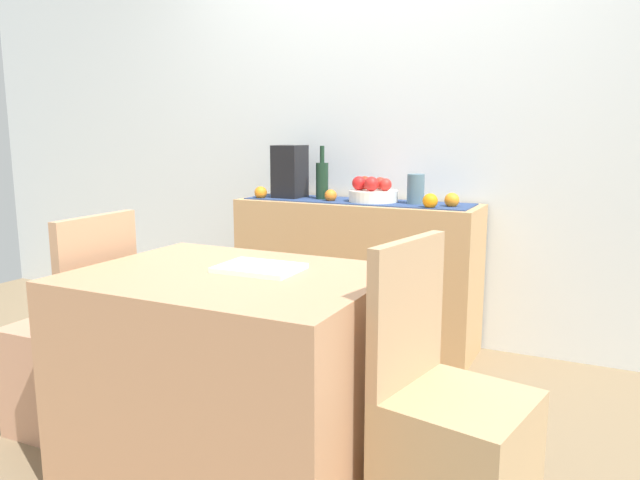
{
  "coord_description": "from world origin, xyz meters",
  "views": [
    {
      "loc": [
        1.25,
        -2.21,
        1.21
      ],
      "look_at": [
        -0.0,
        0.35,
        0.71
      ],
      "focal_mm": 33.89,
      "sensor_mm": 36.0,
      "label": 1
    }
  ],
  "objects_px": {
    "chair_near_window": "(74,366)",
    "open_book": "(259,268)",
    "fruit_bowl": "(373,196)",
    "coffee_maker": "(290,172)",
    "wine_bottle": "(322,180)",
    "sideboard_console": "(356,274)",
    "dining_table": "(232,375)",
    "chair_by_corner": "(452,453)",
    "ceramic_vase": "(416,190)"
  },
  "relations": [
    {
      "from": "chair_near_window",
      "to": "open_book",
      "type": "bearing_deg",
      "value": 4.94
    },
    {
      "from": "fruit_bowl",
      "to": "chair_near_window",
      "type": "distance_m",
      "value": 1.74
    },
    {
      "from": "coffee_maker",
      "to": "wine_bottle",
      "type": "bearing_deg",
      "value": 0.0
    },
    {
      "from": "sideboard_console",
      "to": "fruit_bowl",
      "type": "height_order",
      "value": "fruit_bowl"
    },
    {
      "from": "dining_table",
      "to": "chair_by_corner",
      "type": "relative_size",
      "value": 1.15
    },
    {
      "from": "dining_table",
      "to": "chair_near_window",
      "type": "relative_size",
      "value": 1.15
    },
    {
      "from": "sideboard_console",
      "to": "ceramic_vase",
      "type": "bearing_deg",
      "value": 0.0
    },
    {
      "from": "fruit_bowl",
      "to": "chair_by_corner",
      "type": "bearing_deg",
      "value": -60.53
    },
    {
      "from": "wine_bottle",
      "to": "dining_table",
      "type": "distance_m",
      "value": 1.6
    },
    {
      "from": "ceramic_vase",
      "to": "dining_table",
      "type": "height_order",
      "value": "ceramic_vase"
    },
    {
      "from": "chair_near_window",
      "to": "chair_by_corner",
      "type": "bearing_deg",
      "value": 0.1
    },
    {
      "from": "sideboard_console",
      "to": "wine_bottle",
      "type": "height_order",
      "value": "wine_bottle"
    },
    {
      "from": "coffee_maker",
      "to": "dining_table",
      "type": "height_order",
      "value": "coffee_maker"
    },
    {
      "from": "coffee_maker",
      "to": "chair_near_window",
      "type": "distance_m",
      "value": 1.64
    },
    {
      "from": "dining_table",
      "to": "open_book",
      "type": "relative_size",
      "value": 3.71
    },
    {
      "from": "wine_bottle",
      "to": "open_book",
      "type": "distance_m",
      "value": 1.46
    },
    {
      "from": "sideboard_console",
      "to": "coffee_maker",
      "type": "xyz_separation_m",
      "value": [
        -0.43,
        0.0,
        0.57
      ]
    },
    {
      "from": "chair_by_corner",
      "to": "wine_bottle",
      "type": "bearing_deg",
      "value": 128.03
    },
    {
      "from": "coffee_maker",
      "to": "chair_by_corner",
      "type": "bearing_deg",
      "value": -47.13
    },
    {
      "from": "sideboard_console",
      "to": "open_book",
      "type": "bearing_deg",
      "value": -81.34
    },
    {
      "from": "dining_table",
      "to": "chair_near_window",
      "type": "distance_m",
      "value": 0.79
    },
    {
      "from": "sideboard_console",
      "to": "coffee_maker",
      "type": "height_order",
      "value": "coffee_maker"
    },
    {
      "from": "sideboard_console",
      "to": "dining_table",
      "type": "bearing_deg",
      "value": -84.63
    },
    {
      "from": "open_book",
      "to": "chair_near_window",
      "type": "xyz_separation_m",
      "value": [
        -0.86,
        -0.07,
        -0.48
      ]
    },
    {
      "from": "coffee_maker",
      "to": "ceramic_vase",
      "type": "xyz_separation_m",
      "value": [
        0.77,
        0.0,
        -0.07
      ]
    },
    {
      "from": "sideboard_console",
      "to": "chair_near_window",
      "type": "xyz_separation_m",
      "value": [
        -0.65,
        -1.45,
        -0.15
      ]
    },
    {
      "from": "dining_table",
      "to": "chair_by_corner",
      "type": "height_order",
      "value": "chair_by_corner"
    },
    {
      "from": "wine_bottle",
      "to": "coffee_maker",
      "type": "relative_size",
      "value": 1.0
    },
    {
      "from": "open_book",
      "to": "chair_by_corner",
      "type": "height_order",
      "value": "chair_by_corner"
    },
    {
      "from": "ceramic_vase",
      "to": "chair_by_corner",
      "type": "xyz_separation_m",
      "value": [
        0.58,
        -1.45,
        -0.65
      ]
    },
    {
      "from": "ceramic_vase",
      "to": "chair_by_corner",
      "type": "distance_m",
      "value": 1.69
    },
    {
      "from": "coffee_maker",
      "to": "chair_by_corner",
      "type": "xyz_separation_m",
      "value": [
        1.35,
        -1.45,
        -0.72
      ]
    },
    {
      "from": "dining_table",
      "to": "chair_near_window",
      "type": "xyz_separation_m",
      "value": [
        -0.78,
        0.0,
        -0.1
      ]
    },
    {
      "from": "ceramic_vase",
      "to": "open_book",
      "type": "xyz_separation_m",
      "value": [
        -0.13,
        -1.38,
        -0.16
      ]
    },
    {
      "from": "sideboard_console",
      "to": "fruit_bowl",
      "type": "relative_size",
      "value": 5.09
    },
    {
      "from": "sideboard_console",
      "to": "dining_table",
      "type": "height_order",
      "value": "sideboard_console"
    },
    {
      "from": "coffee_maker",
      "to": "chair_near_window",
      "type": "relative_size",
      "value": 0.35
    },
    {
      "from": "sideboard_console",
      "to": "wine_bottle",
      "type": "distance_m",
      "value": 0.57
    },
    {
      "from": "fruit_bowl",
      "to": "open_book",
      "type": "xyz_separation_m",
      "value": [
        0.11,
        -1.38,
        -0.12
      ]
    },
    {
      "from": "ceramic_vase",
      "to": "chair_near_window",
      "type": "bearing_deg",
      "value": -124.24
    },
    {
      "from": "sideboard_console",
      "to": "ceramic_vase",
      "type": "height_order",
      "value": "ceramic_vase"
    },
    {
      "from": "fruit_bowl",
      "to": "chair_near_window",
      "type": "height_order",
      "value": "chair_near_window"
    },
    {
      "from": "sideboard_console",
      "to": "open_book",
      "type": "distance_m",
      "value": 1.44
    },
    {
      "from": "sideboard_console",
      "to": "dining_table",
      "type": "relative_size",
      "value": 1.33
    },
    {
      "from": "fruit_bowl",
      "to": "ceramic_vase",
      "type": "bearing_deg",
      "value": 0.0
    },
    {
      "from": "wine_bottle",
      "to": "chair_by_corner",
      "type": "bearing_deg",
      "value": -51.97
    },
    {
      "from": "fruit_bowl",
      "to": "ceramic_vase",
      "type": "distance_m",
      "value": 0.25
    },
    {
      "from": "fruit_bowl",
      "to": "coffee_maker",
      "type": "height_order",
      "value": "coffee_maker"
    },
    {
      "from": "sideboard_console",
      "to": "wine_bottle",
      "type": "bearing_deg",
      "value": 180.0
    },
    {
      "from": "sideboard_console",
      "to": "chair_near_window",
      "type": "bearing_deg",
      "value": -113.98
    }
  ]
}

